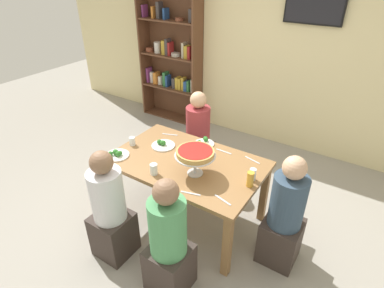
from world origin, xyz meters
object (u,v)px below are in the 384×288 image
object	(u,v)px
salad_plate_far_diner	(163,145)
cutlery_knife_far	(191,193)
diner_head_east	(284,219)
dining_table	(187,168)
water_glass_clear_far	(253,174)
bookshelf	(172,57)
television	(315,5)
diner_near_right	(169,246)
deep_dish_pizza_stand	(195,154)
beer_glass_amber_tall	(250,179)
cutlery_spare_fork	(252,160)
diner_far_left	(198,141)
cutlery_knife_near	(224,151)
diner_near_left	(110,213)
cutlery_fork_far	(170,134)
cutlery_fork_near	(223,200)
salad_plate_spare	(117,154)
salad_plate_near_diner	(204,142)
water_glass_clear_spare	(154,169)
water_glass_clear_near	(132,141)

from	to	relation	value
salad_plate_far_diner	cutlery_knife_far	size ratio (longest dim) A/B	1.41
diner_head_east	salad_plate_far_diner	world-z (taller)	diner_head_east
dining_table	water_glass_clear_far	world-z (taller)	water_glass_clear_far
bookshelf	television	xyz separation A→B (m)	(2.13, 0.09, 0.91)
diner_near_right	deep_dish_pizza_stand	size ratio (longest dim) A/B	3.01
beer_glass_amber_tall	cutlery_spare_fork	size ratio (longest dim) A/B	0.81
diner_far_left	cutlery_knife_near	distance (m)	0.75
diner_near_left	cutlery_spare_fork	size ratio (longest dim) A/B	6.39
diner_far_left	deep_dish_pizza_stand	xyz separation A→B (m)	(0.53, -0.90, 0.47)
diner_head_east	cutlery_fork_far	bearing A→B (deg)	-12.63
dining_table	bookshelf	world-z (taller)	bookshelf
dining_table	water_glass_clear_far	size ratio (longest dim) A/B	13.14
dining_table	cutlery_fork_near	xyz separation A→B (m)	(0.58, -0.32, 0.09)
diner_head_east	cutlery_fork_near	world-z (taller)	diner_head_east
television	cutlery_fork_near	distance (m)	2.74
diner_near_right	beer_glass_amber_tall	xyz separation A→B (m)	(0.34, 0.77, 0.32)
salad_plate_spare	beer_glass_amber_tall	size ratio (longest dim) A/B	1.68
dining_table	beer_glass_amber_tall	xyz separation A→B (m)	(0.69, -0.02, 0.16)
deep_dish_pizza_stand	beer_glass_amber_tall	distance (m)	0.54
diner_near_left	cutlery_knife_near	world-z (taller)	diner_near_left
television	diner_near_right	distance (m)	3.27
television	diner_near_left	world-z (taller)	television
diner_near_left	dining_table	bearing A→B (deg)	-21.99
dining_table	diner_head_east	bearing A→B (deg)	0.60
television	cutlery_knife_near	distance (m)	2.17
television	salad_plate_near_diner	size ratio (longest dim) A/B	3.28
diner_head_east	cutlery_fork_near	xyz separation A→B (m)	(-0.45, -0.33, 0.25)
diner_far_left	cutlery_fork_far	size ratio (longest dim) A/B	6.39
salad_plate_far_diner	water_glass_clear_spare	xyz separation A→B (m)	(0.24, -0.45, 0.04)
dining_table	diner_far_left	bearing A→B (deg)	114.39
dining_table	diner_near_left	bearing A→B (deg)	-111.99
television	cutlery_knife_far	distance (m)	2.81
salad_plate_spare	cutlery_fork_far	world-z (taller)	salad_plate_spare
diner_near_right	deep_dish_pizza_stand	world-z (taller)	diner_near_right
water_glass_clear_near	cutlery_spare_fork	xyz separation A→B (m)	(1.22, 0.43, -0.04)
dining_table	cutlery_knife_far	size ratio (longest dim) A/B	8.47
diner_head_east	beer_glass_amber_tall	bearing A→B (deg)	5.08
television	salad_plate_spare	xyz separation A→B (m)	(-1.12, -2.42, -1.24)
diner_near_right	salad_plate_spare	size ratio (longest dim) A/B	4.69
salad_plate_spare	water_glass_clear_spare	size ratio (longest dim) A/B	2.26
water_glass_clear_spare	cutlery_spare_fork	bearing A→B (deg)	46.58
salad_plate_spare	cutlery_knife_far	size ratio (longest dim) A/B	1.36
salad_plate_near_diner	cutlery_knife_far	bearing A→B (deg)	-66.57
diner_near_left	diner_far_left	bearing A→B (deg)	1.30
salad_plate_spare	cutlery_spare_fork	world-z (taller)	salad_plate_spare
diner_head_east	salad_plate_spare	world-z (taller)	diner_head_east
cutlery_knife_near	salad_plate_near_diner	bearing A→B (deg)	-3.92
diner_near_right	water_glass_clear_far	bearing A→B (deg)	-20.07
dining_table	salad_plate_near_diner	bearing A→B (deg)	94.20
deep_dish_pizza_stand	water_glass_clear_near	distance (m)	0.88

